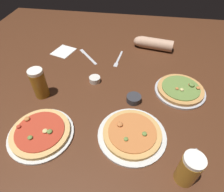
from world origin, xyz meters
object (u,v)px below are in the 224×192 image
(ramekin_butter, at_px, (95,79))
(diner_arm, at_px, (152,43))
(pizza_plate_far, at_px, (180,90))
(pizza_plate_side, at_px, (132,134))
(fork_left, at_px, (118,59))
(beer_mug_dark, at_px, (39,83))
(ramekin_sauce, at_px, (134,98))
(pizza_plate_near, at_px, (41,133))
(knife_right, at_px, (88,56))
(napkin_folded, at_px, (64,51))
(beer_mug_amber, at_px, (189,168))

(ramekin_butter, relative_size, diner_arm, 0.23)
(pizza_plate_far, bearing_deg, pizza_plate_side, -126.27)
(pizza_plate_far, distance_m, diner_arm, 0.49)
(pizza_plate_side, distance_m, fork_left, 0.63)
(pizza_plate_far, relative_size, beer_mug_dark, 1.67)
(diner_arm, bearing_deg, ramekin_butter, -127.02)
(ramekin_sauce, bearing_deg, pizza_plate_near, -144.89)
(pizza_plate_side, height_order, knife_right, pizza_plate_side)
(napkin_folded, distance_m, diner_arm, 0.66)
(beer_mug_dark, relative_size, fork_left, 0.86)
(beer_mug_dark, xyz_separation_m, ramekin_sauce, (0.52, 0.03, -0.07))
(beer_mug_amber, xyz_separation_m, ramekin_butter, (-0.47, 0.51, -0.06))
(pizza_plate_side, distance_m, ramekin_sauce, 0.23)
(beer_mug_dark, height_order, beer_mug_amber, beer_mug_dark)
(diner_arm, bearing_deg, pizza_plate_far, -70.20)
(ramekin_butter, bearing_deg, diner_arm, 52.98)
(pizza_plate_far, height_order, ramekin_butter, pizza_plate_far)
(ramekin_butter, distance_m, diner_arm, 0.56)
(diner_arm, bearing_deg, ramekin_sauce, -99.04)
(pizza_plate_near, bearing_deg, fork_left, 67.91)
(ramekin_sauce, relative_size, ramekin_butter, 1.18)
(beer_mug_dark, bearing_deg, ramekin_sauce, 3.16)
(beer_mug_dark, height_order, fork_left, beer_mug_dark)
(fork_left, bearing_deg, pizza_plate_side, -77.02)
(beer_mug_amber, bearing_deg, ramekin_sauce, 120.24)
(ramekin_butter, bearing_deg, napkin_folded, 135.56)
(pizza_plate_side, relative_size, diner_arm, 1.08)
(beer_mug_amber, relative_size, napkin_folded, 1.01)
(pizza_plate_near, bearing_deg, ramekin_butter, 68.52)
(ramekin_sauce, xyz_separation_m, napkin_folded, (-0.55, 0.42, -0.01))
(fork_left, bearing_deg, diner_arm, 39.40)
(napkin_folded, xyz_separation_m, fork_left, (0.41, -0.04, -0.00))
(knife_right, bearing_deg, pizza_plate_side, -59.60)
(beer_mug_dark, bearing_deg, napkin_folded, 94.10)
(beer_mug_amber, height_order, napkin_folded, beer_mug_amber)
(diner_arm, bearing_deg, pizza_plate_near, -120.13)
(pizza_plate_far, height_order, napkin_folded, pizza_plate_far)
(pizza_plate_near, xyz_separation_m, fork_left, (0.27, 0.68, -0.01))
(diner_arm, bearing_deg, beer_mug_amber, -82.06)
(napkin_folded, relative_size, knife_right, 0.82)
(pizza_plate_near, height_order, knife_right, pizza_plate_near)
(pizza_plate_side, height_order, napkin_folded, pizza_plate_side)
(beer_mug_dark, xyz_separation_m, ramekin_butter, (0.27, 0.16, -0.07))
(pizza_plate_side, relative_size, beer_mug_dark, 1.85)
(beer_mug_dark, height_order, ramekin_butter, beer_mug_dark)
(beer_mug_dark, height_order, ramekin_sauce, beer_mug_dark)
(ramekin_sauce, bearing_deg, beer_mug_dark, -176.84)
(ramekin_butter, distance_m, fork_left, 0.28)
(napkin_folded, relative_size, fork_left, 0.77)
(pizza_plate_far, relative_size, ramekin_sauce, 3.60)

